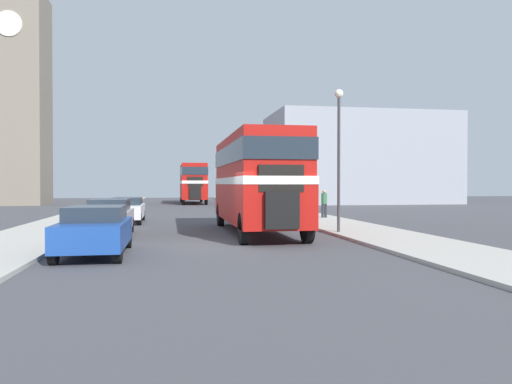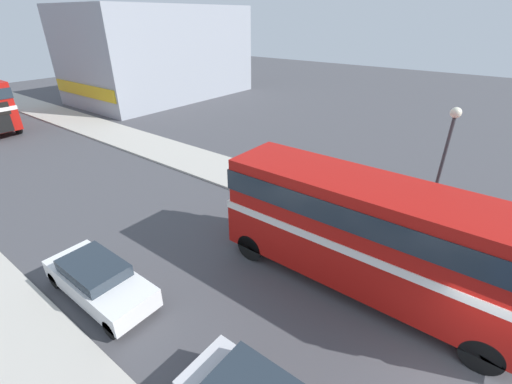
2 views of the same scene
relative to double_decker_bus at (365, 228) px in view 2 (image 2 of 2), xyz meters
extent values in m
cube|color=#B7B2A8|center=(4.61, -4.01, -2.37)|extent=(3.50, 120.00, 0.12)
cube|color=#B2140F|center=(0.00, 0.02, -1.13)|extent=(2.55, 9.80, 1.55)
cube|color=white|center=(0.00, 0.02, -0.21)|extent=(2.57, 9.85, 0.28)
cube|color=#B2140F|center=(0.00, 0.02, 0.78)|extent=(2.50, 9.60, 1.69)
cube|color=#232D38|center=(0.00, 0.02, 0.86)|extent=(2.57, 9.70, 0.76)
cylinder|color=black|center=(-1.13, -3.99, -1.87)|extent=(0.28, 1.11, 1.11)
cylinder|color=black|center=(1.13, -3.99, -1.87)|extent=(0.28, 1.11, 1.11)
cylinder|color=black|center=(-1.13, 3.92, -1.87)|extent=(0.28, 1.11, 1.11)
cylinder|color=black|center=(1.13, 3.92, -1.87)|extent=(0.28, 1.11, 1.11)
cube|color=black|center=(-1.16, 27.99, -1.18)|extent=(1.14, 0.20, 1.28)
cylinder|color=black|center=(-0.02, 28.98, -1.87)|extent=(0.28, 1.11, 1.11)
cylinder|color=black|center=(-5.29, 1.29, -2.11)|extent=(0.20, 0.64, 0.64)
cube|color=white|center=(-5.89, 6.67, -1.80)|extent=(1.68, 4.42, 0.68)
cube|color=#232D38|center=(-5.89, 6.85, -1.26)|extent=(1.48, 2.30, 0.40)
cylinder|color=black|center=(-6.63, 4.91, -2.11)|extent=(0.20, 0.64, 0.64)
cylinder|color=black|center=(-5.15, 4.91, -2.11)|extent=(0.20, 0.64, 0.64)
cylinder|color=black|center=(-6.63, 8.43, -2.11)|extent=(0.20, 0.64, 0.64)
cylinder|color=black|center=(-5.15, 8.43, -2.11)|extent=(0.20, 0.64, 0.64)
cylinder|color=#282833|center=(5.22, 7.18, -1.91)|extent=(0.15, 0.15, 0.80)
cylinder|color=#282833|center=(5.40, 7.18, -1.91)|extent=(0.15, 0.15, 0.80)
cylinder|color=#336B42|center=(5.31, 7.18, -1.20)|extent=(0.33, 0.33, 0.63)
sphere|color=tan|center=(5.31, 7.18, -0.77)|extent=(0.22, 0.22, 0.22)
cylinder|color=#38383D|center=(3.22, -1.32, 0.44)|extent=(0.12, 0.12, 5.50)
sphere|color=#EFEACC|center=(3.22, -1.32, 3.37)|extent=(0.36, 0.36, 0.36)
cube|color=#999EA8|center=(16.84, 31.20, 2.38)|extent=(19.19, 11.15, 9.63)
cube|color=gold|center=(7.18, 31.20, -0.31)|extent=(0.12, 10.59, 1.16)
camera|label=1|loc=(-3.65, -20.94, -0.34)|focal=35.00mm
camera|label=2|loc=(-9.69, -2.90, 6.24)|focal=24.00mm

